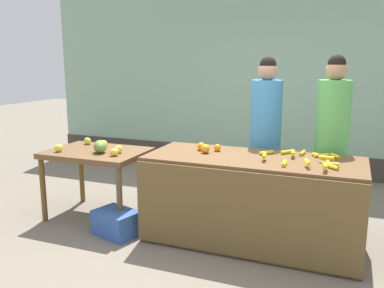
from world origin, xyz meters
name	(u,v)px	position (x,y,z in m)	size (l,w,h in m)	color
ground_plane	(206,233)	(0.00, 0.00, 0.00)	(24.00, 24.00, 0.00)	#756B5B
market_wall_back	(265,80)	(0.00, 2.75, 1.48)	(7.67, 0.23, 3.03)	#8CB299
fruit_stall_counter	(252,200)	(0.48, -0.01, 0.43)	(2.07, 0.87, 0.86)	brown
side_table_wooden	(97,159)	(-1.32, 0.00, 0.69)	(1.09, 0.79, 0.78)	brown
banana_bunch_pile	(307,158)	(0.98, 0.04, 0.89)	(0.77, 0.72, 0.07)	yellow
orange_pile	(207,148)	(-0.02, 0.06, 0.90)	(0.25, 0.22, 0.09)	orange
mango_papaya_pile	(99,147)	(-1.26, -0.04, 0.84)	(0.80, 0.57, 0.14)	yellow
vendor_woman_blue_shirt	(265,139)	(0.46, 0.67, 0.92)	(0.34, 0.34, 1.82)	#33333D
vendor_woman_green_shirt	(331,144)	(1.16, 0.63, 0.93)	(0.34, 0.34, 1.84)	#33333D
produce_crate	(116,223)	(-0.85, -0.38, 0.13)	(0.44, 0.32, 0.26)	#3359A5
produce_sack	(187,183)	(-0.52, 0.76, 0.27)	(0.36, 0.30, 0.54)	maroon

